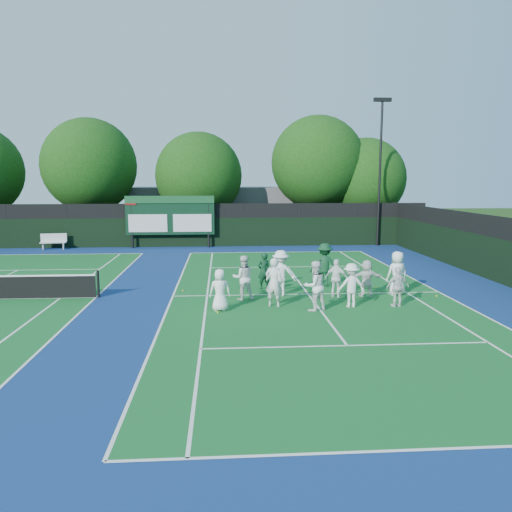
{
  "coord_description": "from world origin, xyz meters",
  "views": [
    {
      "loc": [
        -3.5,
        -18.69,
        4.65
      ],
      "look_at": [
        -2.0,
        3.0,
        1.3
      ],
      "focal_mm": 35.0,
      "sensor_mm": 36.0,
      "label": 1
    }
  ],
  "objects": [
    {
      "name": "tennis_ball_5",
      "position": [
        3.11,
        1.92,
        0.03
      ],
      "size": [
        0.07,
        0.07,
        0.07
      ],
      "primitive_type": "sphere",
      "color": "#C8D719",
      "rests_on": "ground"
    },
    {
      "name": "tennis_ball_4",
      "position": [
        0.47,
        1.18,
        0.03
      ],
      "size": [
        0.07,
        0.07,
        0.07
      ],
      "primitive_type": "sphere",
      "color": "#C8D719",
      "rests_on": "ground"
    },
    {
      "name": "back_fence",
      "position": [
        -6.0,
        16.0,
        1.36
      ],
      "size": [
        34.0,
        0.08,
        3.0
      ],
      "color": "black",
      "rests_on": "ground"
    },
    {
      "name": "tennis_ball_3",
      "position": [
        -5.15,
        1.88,
        0.03
      ],
      "size": [
        0.07,
        0.07,
        0.07
      ],
      "primitive_type": "sphere",
      "color": "#C8D719",
      "rests_on": "ground"
    },
    {
      "name": "tennis_ball_1",
      "position": [
        1.87,
        0.96,
        0.03
      ],
      "size": [
        0.07,
        0.07,
        0.07
      ],
      "primitive_type": "sphere",
      "color": "#C8D719",
      "rests_on": "ground"
    },
    {
      "name": "player_front_4",
      "position": [
        2.92,
        -1.22,
        0.75
      ],
      "size": [
        0.92,
        0.49,
        1.49
      ],
      "primitive_type": "imported",
      "rotation": [
        0.0,
        0.0,
        3.3
      ],
      "color": "silver",
      "rests_on": "ground"
    },
    {
      "name": "court_apron",
      "position": [
        -6.0,
        1.0,
        0.0
      ],
      "size": [
        34.0,
        32.0,
        0.01
      ],
      "primitive_type": "cube",
      "color": "navy",
      "rests_on": "ground"
    },
    {
      "name": "player_front_3",
      "position": [
        1.21,
        -1.12,
        0.81
      ],
      "size": [
        1.09,
        0.67,
        1.63
      ],
      "primitive_type": "imported",
      "rotation": [
        0.0,
        0.0,
        3.2
      ],
      "color": "white",
      "rests_on": "ground"
    },
    {
      "name": "player_back_1",
      "position": [
        -1.15,
        0.9,
        0.92
      ],
      "size": [
        1.29,
        0.88,
        1.84
      ],
      "primitive_type": "imported",
      "rotation": [
        0.0,
        0.0,
        2.97
      ],
      "color": "white",
      "rests_on": "ground"
    },
    {
      "name": "player_front_2",
      "position": [
        -0.22,
        -1.52,
        0.9
      ],
      "size": [
        1.08,
        0.99,
        1.8
      ],
      "primitive_type": "imported",
      "rotation": [
        0.0,
        0.0,
        3.57
      ],
      "color": "white",
      "rests_on": "ground"
    },
    {
      "name": "coach_right",
      "position": [
        0.97,
        2.51,
        0.95
      ],
      "size": [
        1.31,
        0.87,
        1.9
      ],
      "primitive_type": "imported",
      "rotation": [
        0.0,
        0.0,
        3.0
      ],
      "color": "#103D21",
      "rests_on": "ground"
    },
    {
      "name": "scoreboard",
      "position": [
        -7.01,
        15.59,
        2.19
      ],
      "size": [
        6.0,
        0.21,
        3.55
      ],
      "color": "black",
      "rests_on": "ground"
    },
    {
      "name": "player_front_1",
      "position": [
        -1.6,
        -0.87,
        0.91
      ],
      "size": [
        0.78,
        0.65,
        1.82
      ],
      "primitive_type": "imported",
      "rotation": [
        0.0,
        0.0,
        2.77
      ],
      "color": "silver",
      "rests_on": "ground"
    },
    {
      "name": "coach_left",
      "position": [
        -1.72,
        2.13,
        0.78
      ],
      "size": [
        0.66,
        0.53,
        1.57
      ],
      "primitive_type": "imported",
      "rotation": [
        0.0,
        0.0,
        3.45
      ],
      "color": "#0D331D",
      "rests_on": "ground"
    },
    {
      "name": "tennis_ball_2",
      "position": [
        5.04,
        0.2,
        0.03
      ],
      "size": [
        0.07,
        0.07,
        0.07
      ],
      "primitive_type": "sphere",
      "color": "#C8D719",
      "rests_on": "ground"
    },
    {
      "name": "player_back_2",
      "position": [
        1.02,
        0.44,
        0.77
      ],
      "size": [
        0.97,
        0.71,
        1.53
      ],
      "primitive_type": "imported",
      "rotation": [
        0.0,
        0.0,
        2.72
      ],
      "color": "white",
      "rests_on": "ground"
    },
    {
      "name": "near_court",
      "position": [
        0.0,
        1.0,
        0.01
      ],
      "size": [
        11.05,
        23.85,
        0.01
      ],
      "color": "#135D23",
      "rests_on": "ground"
    },
    {
      "name": "bench",
      "position": [
        -14.78,
        15.38,
        0.57
      ],
      "size": [
        1.71,
        0.7,
        1.05
      ],
      "color": "silver",
      "rests_on": "ground"
    },
    {
      "name": "clubhouse",
      "position": [
        -2.0,
        24.0,
        2.0
      ],
      "size": [
        18.0,
        6.0,
        4.0
      ],
      "primitive_type": "cube",
      "color": "slate",
      "rests_on": "ground"
    },
    {
      "name": "light_pole_right",
      "position": [
        7.5,
        15.7,
        6.3
      ],
      "size": [
        1.2,
        0.3,
        10.12
      ],
      "color": "black",
      "rests_on": "ground"
    },
    {
      "name": "tree_e",
      "position": [
        7.72,
        19.58,
        4.52
      ],
      "size": [
        6.24,
        6.24,
        7.81
      ],
      "color": "black",
      "rests_on": "ground"
    },
    {
      "name": "player_back_4",
      "position": [
        3.55,
        0.64,
        0.9
      ],
      "size": [
        0.98,
        0.74,
        1.79
      ],
      "primitive_type": "imported",
      "rotation": [
        0.0,
        0.0,
        3.35
      ],
      "color": "white",
      "rests_on": "ground"
    },
    {
      "name": "tree_c",
      "position": [
        -5.04,
        19.58,
        4.75
      ],
      "size": [
        6.51,
        6.51,
        8.17
      ],
      "color": "black",
      "rests_on": "ground"
    },
    {
      "name": "player_back_0",
      "position": [
        -2.68,
        0.3,
        0.87
      ],
      "size": [
        0.89,
        0.72,
        1.74
      ],
      "primitive_type": "imported",
      "rotation": [
        0.0,
        0.0,
        3.22
      ],
      "color": "silver",
      "rests_on": "ground"
    },
    {
      "name": "player_front_0",
      "position": [
        -3.58,
        -1.32,
        0.76
      ],
      "size": [
        0.78,
        0.54,
        1.52
      ],
      "primitive_type": "imported",
      "rotation": [
        0.0,
        0.0,
        3.23
      ],
      "color": "white",
      "rests_on": "ground"
    },
    {
      "name": "tennis_ball_0",
      "position": [
        -3.67,
        -1.67,
        0.03
      ],
      "size": [
        0.07,
        0.07,
        0.07
      ],
      "primitive_type": "sphere",
      "color": "#C8D719",
      "rests_on": "ground"
    },
    {
      "name": "tree_d",
      "position": [
        4.0,
        19.58,
        5.72
      ],
      "size": [
        7.08,
        7.08,
        9.45
      ],
      "color": "black",
      "rests_on": "ground"
    },
    {
      "name": "player_back_3",
      "position": [
        2.25,
        0.49,
        0.75
      ],
      "size": [
        1.4,
        0.49,
        1.49
      ],
      "primitive_type": "imported",
      "rotation": [
        0.0,
        0.0,
        3.11
      ],
      "color": "silver",
      "rests_on": "ground"
    },
    {
      "name": "tree_b",
      "position": [
        -13.07,
        19.58,
        5.48
      ],
      "size": [
        6.92,
        6.92,
        9.12
      ],
      "color": "black",
      "rests_on": "ground"
    },
    {
      "name": "ground",
      "position": [
        0.0,
        0.0,
        0.0
      ],
      "size": [
        120.0,
        120.0,
        0.0
      ],
      "primitive_type": "plane",
      "color": "#193A0F",
      "rests_on": "ground"
    }
  ]
}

